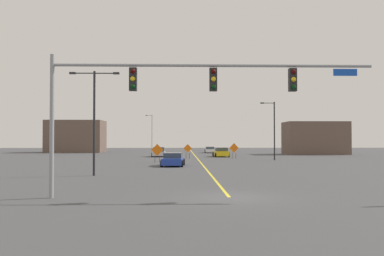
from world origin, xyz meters
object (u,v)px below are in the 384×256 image
at_px(construction_sign_median_near, 188,149).
at_px(car_yellow_passing, 221,152).
at_px(traffic_signal_assembly, 173,87).
at_px(construction_sign_left_shoulder, 234,149).
at_px(street_lamp_mid_left, 152,131).
at_px(car_white_near, 210,150).
at_px(street_lamp_near_left, 273,128).
at_px(car_silver_approaching, 159,152).
at_px(car_blue_distant, 173,160).
at_px(street_lamp_mid_right, 94,113).
at_px(construction_sign_left_lane, 157,151).

height_order(construction_sign_median_near, car_yellow_passing, construction_sign_median_near).
distance_m(traffic_signal_assembly, construction_sign_left_shoulder, 38.79).
relative_size(street_lamp_mid_left, construction_sign_left_shoulder, 3.97).
bearing_deg(car_white_near, street_lamp_near_left, -77.99).
relative_size(construction_sign_median_near, car_silver_approaching, 0.46).
relative_size(construction_sign_left_shoulder, car_silver_approaching, 0.49).
height_order(car_blue_distant, car_yellow_passing, car_yellow_passing).
height_order(street_lamp_near_left, car_blue_distant, street_lamp_near_left).
xyz_separation_m(street_lamp_mid_right, street_lamp_near_left, (17.77, 22.08, -0.47)).
bearing_deg(street_lamp_mid_right, traffic_signal_assembly, -63.08).
height_order(street_lamp_mid_left, car_silver_approaching, street_lamp_mid_left).
xyz_separation_m(construction_sign_left_shoulder, car_white_near, (-1.63, 24.21, -0.77)).
height_order(street_lamp_mid_left, construction_sign_left_shoulder, street_lamp_mid_left).
relative_size(construction_sign_median_near, car_white_near, 0.43).
xyz_separation_m(street_lamp_near_left, car_blue_distant, (-12.28, -11.10, -3.43)).
bearing_deg(traffic_signal_assembly, street_lamp_mid_right, 116.92).
bearing_deg(traffic_signal_assembly, car_yellow_passing, 81.88).
relative_size(street_lamp_near_left, construction_sign_median_near, 3.72).
relative_size(street_lamp_mid_left, construction_sign_left_lane, 3.98).
bearing_deg(traffic_signal_assembly, street_lamp_near_left, 70.61).
relative_size(traffic_signal_assembly, car_white_near, 3.19).
bearing_deg(construction_sign_left_lane, car_silver_approaching, 92.28).
bearing_deg(car_silver_approaching, car_white_near, 63.27).
bearing_deg(street_lamp_near_left, construction_sign_left_shoulder, 136.54).
distance_m(street_lamp_near_left, car_white_near, 29.22).
height_order(street_lamp_mid_right, street_lamp_near_left, street_lamp_mid_right).
height_order(construction_sign_left_shoulder, construction_sign_left_lane, construction_sign_left_shoulder).
bearing_deg(street_lamp_mid_left, construction_sign_left_shoulder, -71.95).
height_order(street_lamp_mid_right, car_white_near, street_lamp_mid_right).
distance_m(street_lamp_near_left, construction_sign_median_near, 11.79).
bearing_deg(construction_sign_left_lane, traffic_signal_assembly, -85.41).
relative_size(traffic_signal_assembly, construction_sign_left_shoulder, 7.00).
bearing_deg(street_lamp_near_left, traffic_signal_assembly, -109.39).
xyz_separation_m(street_lamp_mid_left, car_silver_approaching, (3.63, -36.31, -3.90)).
bearing_deg(construction_sign_left_shoulder, street_lamp_mid_right, -116.99).
bearing_deg(construction_sign_left_lane, street_lamp_mid_right, -101.84).
distance_m(street_lamp_mid_right, car_blue_distant, 12.88).
relative_size(traffic_signal_assembly, construction_sign_left_lane, 7.01).
height_order(traffic_signal_assembly, street_lamp_mid_left, street_lamp_mid_left).
distance_m(car_white_near, car_yellow_passing, 18.08).
distance_m(construction_sign_left_shoulder, car_white_near, 24.27).
distance_m(street_lamp_near_left, construction_sign_left_shoulder, 6.64).
distance_m(street_lamp_mid_right, street_lamp_near_left, 28.35).
relative_size(street_lamp_mid_left, car_white_near, 1.81).
height_order(street_lamp_mid_left, construction_sign_left_lane, street_lamp_mid_left).
relative_size(street_lamp_near_left, car_blue_distant, 1.56).
bearing_deg(traffic_signal_assembly, construction_sign_left_shoulder, 78.86).
relative_size(street_lamp_mid_left, street_lamp_near_left, 1.14).
xyz_separation_m(construction_sign_left_lane, car_silver_approaching, (-0.63, 15.89, -0.67)).
xyz_separation_m(street_lamp_mid_left, street_lamp_mid_right, (0.67, -69.34, -0.03)).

